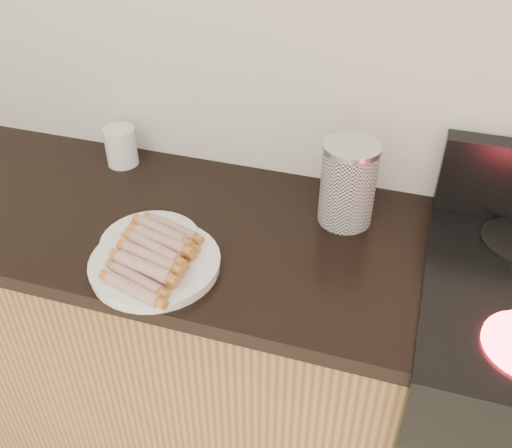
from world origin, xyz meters
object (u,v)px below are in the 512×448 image
(main_plate, at_px, (155,265))
(mug, at_px, (121,146))
(side_plate, at_px, (150,242))
(canister, at_px, (348,183))

(main_plate, xyz_separation_m, mug, (-0.29, 0.40, 0.05))
(side_plate, xyz_separation_m, canister, (0.43, 0.24, 0.10))
(main_plate, xyz_separation_m, side_plate, (-0.05, 0.07, -0.00))
(canister, bearing_deg, main_plate, -140.05)
(canister, bearing_deg, side_plate, -150.17)
(canister, xyz_separation_m, mug, (-0.67, 0.08, -0.05))
(canister, bearing_deg, mug, 173.15)
(mug, bearing_deg, main_plate, -53.59)
(side_plate, bearing_deg, main_plate, -56.75)
(side_plate, bearing_deg, mug, 127.08)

